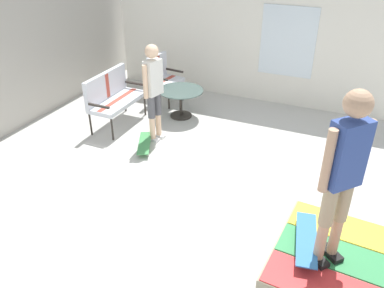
{
  "coord_description": "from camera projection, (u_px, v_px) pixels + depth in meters",
  "views": [
    {
      "loc": [
        -4.35,
        -1.88,
        3.47
      ],
      "look_at": [
        0.14,
        0.12,
        0.7
      ],
      "focal_mm": 37.1,
      "sensor_mm": 36.0,
      "label": 1
    }
  ],
  "objects": [
    {
      "name": "house_facade",
      "position": [
        247.0,
        38.0,
        8.39
      ],
      "size": [
        0.23,
        6.0,
        2.6
      ],
      "color": "white",
      "rests_on": "ground_plane"
    },
    {
      "name": "patio_table",
      "position": [
        181.0,
        98.0,
        7.87
      ],
      "size": [
        0.9,
        0.9,
        0.57
      ],
      "color": "#2D2823",
      "rests_on": "ground_plane"
    },
    {
      "name": "skate_ramp",
      "position": [
        332.0,
        276.0,
        4.06
      ],
      "size": [
        1.48,
        2.01,
        0.6
      ],
      "color": "tan",
      "rests_on": "ground_plane"
    },
    {
      "name": "skateboard_by_bench",
      "position": [
        144.0,
        143.0,
        6.91
      ],
      "size": [
        0.81,
        0.52,
        0.1
      ],
      "color": "#3F8C4C",
      "rests_on": "ground_plane"
    },
    {
      "name": "skateboard_on_ramp",
      "position": [
        306.0,
        239.0,
        3.98
      ],
      "size": [
        0.82,
        0.34,
        0.1
      ],
      "color": "#3372B2",
      "rests_on": "skate_ramp"
    },
    {
      "name": "patio_bench",
      "position": [
        112.0,
        94.0,
        7.49
      ],
      "size": [
        1.25,
        0.55,
        1.02
      ],
      "color": "#2D2823",
      "rests_on": "ground_plane"
    },
    {
      "name": "patio_chair_near_house",
      "position": [
        162.0,
        74.0,
        8.45
      ],
      "size": [
        0.69,
        0.63,
        1.02
      ],
      "color": "#2D2823",
      "rests_on": "ground_plane"
    },
    {
      "name": "ground_plane",
      "position": [
        196.0,
        194.0,
        5.86
      ],
      "size": [
        12.0,
        12.0,
        0.1
      ],
      "primitive_type": "cube",
      "color": "beige"
    },
    {
      "name": "person_skater",
      "position": [
        344.0,
        169.0,
        3.36
      ],
      "size": [
        0.38,
        0.37,
        1.76
      ],
      "color": "black",
      "rests_on": "skate_ramp"
    },
    {
      "name": "person_watching",
      "position": [
        153.0,
        86.0,
        6.75
      ],
      "size": [
        0.47,
        0.29,
        1.73
      ],
      "color": "silver",
      "rests_on": "ground_plane"
    }
  ]
}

